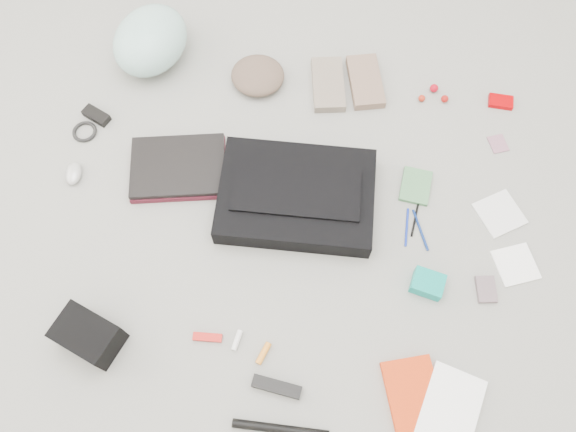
# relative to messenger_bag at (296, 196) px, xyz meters

# --- Properties ---
(ground_plane) EXTENTS (4.00, 4.00, 0.00)m
(ground_plane) POSITION_rel_messenger_bag_xyz_m (-0.02, -0.08, -0.04)
(ground_plane) COLOR gray
(messenger_bag) EXTENTS (0.51, 0.37, 0.08)m
(messenger_bag) POSITION_rel_messenger_bag_xyz_m (0.00, 0.00, 0.00)
(messenger_bag) COLOR black
(messenger_bag) RESTS_ON ground_plane
(bag_flap) EXTENTS (0.41, 0.20, 0.01)m
(bag_flap) POSITION_rel_messenger_bag_xyz_m (-0.00, 0.00, 0.05)
(bag_flap) COLOR black
(bag_flap) RESTS_ON messenger_bag
(laptop_sleeve) EXTENTS (0.35, 0.29, 0.02)m
(laptop_sleeve) POSITION_rel_messenger_bag_xyz_m (-0.40, 0.06, -0.03)
(laptop_sleeve) COLOR #571725
(laptop_sleeve) RESTS_ON ground_plane
(laptop) EXTENTS (0.35, 0.28, 0.02)m
(laptop) POSITION_rel_messenger_bag_xyz_m (-0.40, 0.06, -0.01)
(laptop) COLOR black
(laptop) RESTS_ON laptop_sleeve
(bike_helmet) EXTENTS (0.32, 0.36, 0.18)m
(bike_helmet) POSITION_rel_messenger_bag_xyz_m (-0.60, 0.50, 0.05)
(bike_helmet) COLOR #A7DAD4
(bike_helmet) RESTS_ON ground_plane
(beanie) EXTENTS (0.20, 0.19, 0.07)m
(beanie) POSITION_rel_messenger_bag_xyz_m (-0.21, 0.45, -0.01)
(beanie) COLOR brown
(beanie) RESTS_ON ground_plane
(mitten_left) EXTENTS (0.15, 0.24, 0.03)m
(mitten_left) POSITION_rel_messenger_bag_xyz_m (0.05, 0.47, -0.02)
(mitten_left) COLOR gray
(mitten_left) RESTS_ON ground_plane
(mitten_right) EXTENTS (0.16, 0.24, 0.03)m
(mitten_right) POSITION_rel_messenger_bag_xyz_m (0.18, 0.50, -0.02)
(mitten_right) COLOR #846756
(mitten_right) RESTS_ON ground_plane
(power_brick) EXTENTS (0.10, 0.08, 0.03)m
(power_brick) POSITION_rel_messenger_bag_xyz_m (-0.73, 0.22, -0.03)
(power_brick) COLOR black
(power_brick) RESTS_ON ground_plane
(cable_coil) EXTENTS (0.11, 0.11, 0.01)m
(cable_coil) POSITION_rel_messenger_bag_xyz_m (-0.76, 0.15, -0.03)
(cable_coil) COLOR black
(cable_coil) RESTS_ON ground_plane
(mouse) EXTENTS (0.06, 0.09, 0.03)m
(mouse) POSITION_rel_messenger_bag_xyz_m (-0.74, -0.02, -0.02)
(mouse) COLOR #AAAAAA
(mouse) RESTS_ON ground_plane
(camera_bag) EXTENTS (0.20, 0.17, 0.11)m
(camera_bag) POSITION_rel_messenger_bag_xyz_m (-0.52, -0.53, 0.01)
(camera_bag) COLOR black
(camera_bag) RESTS_ON ground_plane
(multitool) EXTENTS (0.09, 0.03, 0.01)m
(multitool) POSITION_rel_messenger_bag_xyz_m (-0.19, -0.48, -0.03)
(multitool) COLOR red
(multitool) RESTS_ON ground_plane
(toiletry_tube_white) EXTENTS (0.03, 0.06, 0.02)m
(toiletry_tube_white) POSITION_rel_messenger_bag_xyz_m (-0.11, -0.47, -0.03)
(toiletry_tube_white) COLOR silver
(toiletry_tube_white) RESTS_ON ground_plane
(toiletry_tube_orange) EXTENTS (0.04, 0.07, 0.02)m
(toiletry_tube_orange) POSITION_rel_messenger_bag_xyz_m (-0.02, -0.50, -0.03)
(toiletry_tube_orange) COLOR orange
(toiletry_tube_orange) RESTS_ON ground_plane
(u_lock) EXTENTS (0.14, 0.05, 0.03)m
(u_lock) POSITION_rel_messenger_bag_xyz_m (0.03, -0.59, -0.03)
(u_lock) COLOR black
(u_lock) RESTS_ON ground_plane
(bike_pump) EXTENTS (0.27, 0.03, 0.02)m
(bike_pump) POSITION_rel_messenger_bag_xyz_m (0.06, -0.69, -0.03)
(bike_pump) COLOR black
(bike_pump) RESTS_ON ground_plane
(book_red) EXTENTS (0.20, 0.25, 0.02)m
(book_red) POSITION_rel_messenger_bag_xyz_m (0.41, -0.56, -0.03)
(book_red) COLOR #EC3A0D
(book_red) RESTS_ON ground_plane
(book_white) EXTENTS (0.20, 0.26, 0.02)m
(book_white) POSITION_rel_messenger_bag_xyz_m (0.52, -0.58, -0.03)
(book_white) COLOR white
(book_white) RESTS_ON ground_plane
(notepad) EXTENTS (0.10, 0.13, 0.01)m
(notepad) POSITION_rel_messenger_bag_xyz_m (0.38, 0.11, -0.03)
(notepad) COLOR #44784B
(notepad) RESTS_ON ground_plane
(pen_blue) EXTENTS (0.01, 0.13, 0.01)m
(pen_blue) POSITION_rel_messenger_bag_xyz_m (0.36, -0.04, -0.04)
(pen_blue) COLOR #0E269F
(pen_blue) RESTS_ON ground_plane
(pen_black) EXTENTS (0.02, 0.12, 0.01)m
(pen_black) POSITION_rel_messenger_bag_xyz_m (0.39, -0.01, -0.04)
(pen_black) COLOR black
(pen_black) RESTS_ON ground_plane
(pen_navy) EXTENTS (0.06, 0.14, 0.01)m
(pen_navy) POSITION_rel_messenger_bag_xyz_m (0.41, -0.04, -0.04)
(pen_navy) COLOR navy
(pen_navy) RESTS_ON ground_plane
(accordion_wallet) EXTENTS (0.11, 0.09, 0.05)m
(accordion_wallet) POSITION_rel_messenger_bag_xyz_m (0.43, -0.22, -0.02)
(accordion_wallet) COLOR #039385
(accordion_wallet) RESTS_ON ground_plane
(card_deck) EXTENTS (0.07, 0.09, 0.02)m
(card_deck) POSITION_rel_messenger_bag_xyz_m (0.61, -0.21, -0.03)
(card_deck) COLOR slate
(card_deck) RESTS_ON ground_plane
(napkin_top) EXTENTS (0.18, 0.18, 0.01)m
(napkin_top) POSITION_rel_messenger_bag_xyz_m (0.66, 0.05, -0.04)
(napkin_top) COLOR silver
(napkin_top) RESTS_ON ground_plane
(napkin_bottom) EXTENTS (0.16, 0.16, 0.01)m
(napkin_bottom) POSITION_rel_messenger_bag_xyz_m (0.70, -0.11, -0.04)
(napkin_bottom) COLOR white
(napkin_bottom) RESTS_ON ground_plane
(lollipop_a) EXTENTS (0.03, 0.03, 0.02)m
(lollipop_a) POSITION_rel_messenger_bag_xyz_m (0.38, 0.46, -0.03)
(lollipop_a) COLOR #B02613
(lollipop_a) RESTS_ON ground_plane
(lollipop_b) EXTENTS (0.04, 0.04, 0.03)m
(lollipop_b) POSITION_rel_messenger_bag_xyz_m (0.42, 0.51, -0.03)
(lollipop_b) COLOR #AB0617
(lollipop_b) RESTS_ON ground_plane
(lollipop_c) EXTENTS (0.03, 0.03, 0.03)m
(lollipop_c) POSITION_rel_messenger_bag_xyz_m (0.46, 0.47, -0.03)
(lollipop_c) COLOR #9C120E
(lollipop_c) RESTS_ON ground_plane
(altoids_tin) EXTENTS (0.08, 0.06, 0.02)m
(altoids_tin) POSITION_rel_messenger_bag_xyz_m (0.66, 0.49, -0.03)
(altoids_tin) COLOR #A90004
(altoids_tin) RESTS_ON ground_plane
(stamp_sheet) EXTENTS (0.08, 0.08, 0.00)m
(stamp_sheet) POSITION_rel_messenger_bag_xyz_m (0.65, 0.32, -0.04)
(stamp_sheet) COLOR #9C657C
(stamp_sheet) RESTS_ON ground_plane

